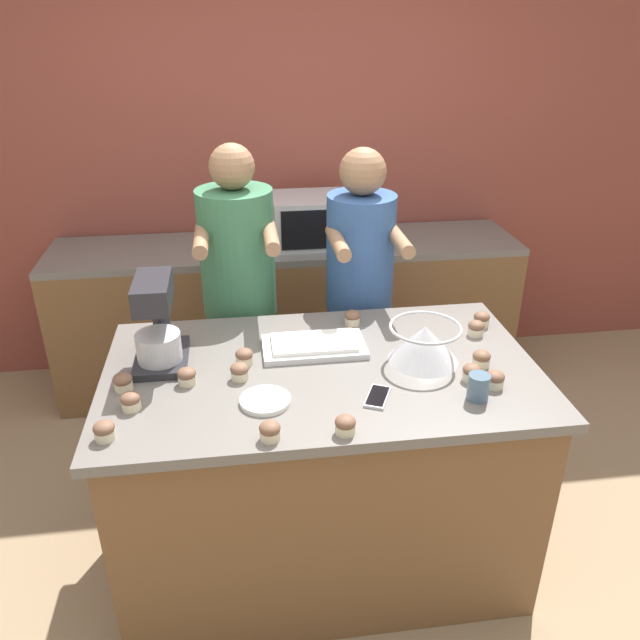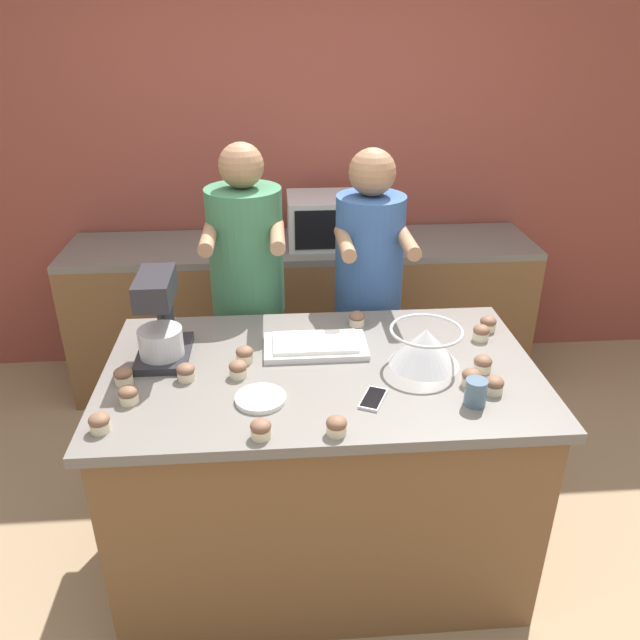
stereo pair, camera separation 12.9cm
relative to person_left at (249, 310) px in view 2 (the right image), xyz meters
name	(u,v)px [view 2 (the right image)]	position (x,y,z in m)	size (l,w,h in m)	color
ground_plane	(321,549)	(0.30, -0.70, -0.88)	(16.00, 16.00, 0.00)	#937A5B
back_wall	(298,160)	(0.30, 1.15, 0.47)	(10.00, 0.06, 2.70)	brown
island_counter	(321,466)	(0.30, -0.70, -0.40)	(1.66, 0.97, 0.96)	brown
back_counter	(303,313)	(0.30, 0.80, -0.41)	(2.80, 0.60, 0.93)	brown
person_left	(249,310)	(0.00, 0.00, 0.00)	(0.36, 0.51, 1.68)	#232328
person_right	(367,308)	(0.58, 0.00, -0.01)	(0.34, 0.50, 1.64)	#232328
stand_mixer	(160,322)	(-0.31, -0.57, 0.23)	(0.20, 0.30, 0.35)	#232328
mixing_bowl	(425,346)	(0.70, -0.71, 0.16)	(0.28, 0.28, 0.15)	#BCBCC1
baking_tray	(315,345)	(0.29, -0.56, 0.09)	(0.41, 0.23, 0.04)	silver
microwave_oven	(328,220)	(0.46, 0.80, 0.19)	(0.48, 0.39, 0.28)	#B7B7BC
cell_phone	(373,399)	(0.46, -0.94, 0.08)	(0.12, 0.16, 0.01)	silver
drinking_glass	(476,392)	(0.81, -0.99, 0.12)	(0.08, 0.08, 0.10)	slate
small_plate	(261,399)	(0.07, -0.91, 0.09)	(0.18, 0.18, 0.02)	white
cupcake_0	(488,323)	(1.03, -0.45, 0.11)	(0.07, 0.07, 0.06)	beige
cupcake_1	(483,364)	(0.90, -0.77, 0.11)	(0.07, 0.07, 0.06)	beige
cupcake_2	(123,376)	(-0.43, -0.76, 0.11)	(0.07, 0.07, 0.06)	beige
cupcake_3	(238,369)	(-0.02, -0.74, 0.11)	(0.07, 0.07, 0.06)	beige
cupcake_4	(357,318)	(0.48, -0.35, 0.11)	(0.07, 0.07, 0.06)	beige
cupcake_5	(128,394)	(-0.39, -0.89, 0.11)	(0.07, 0.07, 0.06)	beige
cupcake_6	(245,354)	(0.00, -0.63, 0.11)	(0.07, 0.07, 0.06)	beige
cupcake_7	(186,372)	(-0.21, -0.75, 0.11)	(0.07, 0.07, 0.06)	beige
cupcake_8	(481,332)	(0.98, -0.52, 0.11)	(0.07, 0.07, 0.06)	beige
cupcake_9	(336,426)	(0.31, -1.12, 0.11)	(0.07, 0.07, 0.06)	beige
cupcake_10	(261,429)	(0.07, -1.12, 0.11)	(0.07, 0.07, 0.06)	beige
cupcake_11	(471,377)	(0.83, -0.87, 0.11)	(0.07, 0.07, 0.06)	beige
cupcake_12	(494,385)	(0.90, -0.92, 0.11)	(0.07, 0.07, 0.06)	beige
cupcake_13	(100,423)	(-0.45, -1.05, 0.11)	(0.07, 0.07, 0.06)	beige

